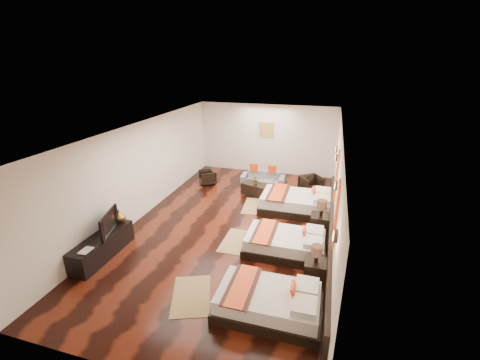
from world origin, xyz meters
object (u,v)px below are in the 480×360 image
(bed_near, at_px, (269,302))
(table_plant, at_px, (256,180))
(nightstand_a, at_px, (315,269))
(book, at_px, (82,250))
(figurine, at_px, (119,216))
(armchair_right, at_px, (311,185))
(nightstand_b, at_px, (320,222))
(tv_console, at_px, (103,246))
(tv, at_px, (105,223))
(bed_mid, at_px, (286,243))
(armchair_left, at_px, (208,177))
(coffee_table, at_px, (256,189))
(bed_far, at_px, (297,202))
(sofa, at_px, (263,178))

(bed_near, height_order, table_plant, bed_near)
(nightstand_a, relative_size, book, 3.03)
(bed_near, xyz_separation_m, figurine, (-4.19, 1.41, 0.46))
(book, relative_size, armchair_right, 0.42)
(nightstand_a, xyz_separation_m, nightstand_b, (0.00, 2.05, 0.04))
(tv_console, xyz_separation_m, tv, (0.05, 0.16, 0.56))
(nightstand_b, bearing_deg, nightstand_a, -90.00)
(bed_mid, bearing_deg, tv_console, -161.61)
(armchair_left, bearing_deg, coffee_table, 42.52)
(bed_mid, bearing_deg, bed_far, 89.92)
(bed_far, relative_size, table_plant, 7.71)
(sofa, bearing_deg, bed_far, -54.64)
(coffee_table, bearing_deg, tv_console, -120.11)
(sofa, bearing_deg, nightstand_a, -69.13)
(nightstand_a, bearing_deg, book, -167.58)
(bed_far, bearing_deg, armchair_right, 78.94)
(bed_far, height_order, armchair_right, bed_far)
(nightstand_b, bearing_deg, armchair_left, 148.98)
(nightstand_a, bearing_deg, bed_near, -123.14)
(book, height_order, armchair_right, armchair_right)
(bed_mid, distance_m, armchair_left, 5.11)
(bed_far, bearing_deg, tv_console, -138.31)
(figurine, relative_size, sofa, 0.21)
(bed_far, relative_size, armchair_left, 3.80)
(nightstand_a, relative_size, armchair_right, 1.26)
(bed_mid, height_order, nightstand_a, nightstand_a)
(bed_mid, height_order, table_plant, bed_mid)
(tv_console, bearing_deg, book, -90.00)
(armchair_left, distance_m, coffee_table, 2.07)
(bed_far, bearing_deg, nightstand_b, -58.42)
(book, bearing_deg, tv_console, 90.00)
(bed_far, xyz_separation_m, figurine, (-4.20, -3.01, 0.43))
(nightstand_a, distance_m, tv_console, 4.97)
(sofa, bearing_deg, armchair_left, -166.54)
(nightstand_a, distance_m, sofa, 5.67)
(armchair_right, bearing_deg, table_plant, 164.22)
(book, xyz_separation_m, table_plant, (2.67, 5.22, -0.02))
(bed_mid, height_order, armchair_left, bed_mid)
(bed_far, distance_m, armchair_right, 1.58)
(nightstand_a, height_order, tv_console, nightstand_a)
(coffee_table, bearing_deg, table_plant, -127.32)
(armchair_right, xyz_separation_m, table_plant, (-1.83, -0.68, 0.23))
(book, distance_m, table_plant, 5.86)
(figurine, bearing_deg, bed_far, 35.60)
(bed_near, distance_m, armchair_left, 6.76)
(bed_mid, relative_size, table_plant, 6.79)
(coffee_table, bearing_deg, tv, -120.55)
(nightstand_a, distance_m, tv, 4.93)
(book, height_order, armchair_left, book)
(bed_far, relative_size, book, 7.59)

